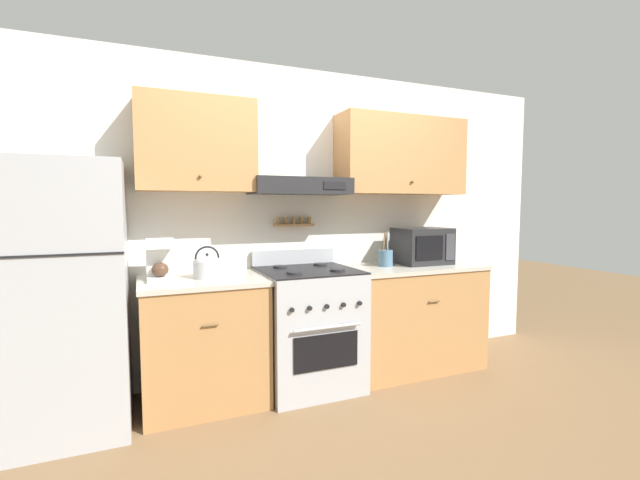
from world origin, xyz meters
TOP-DOWN VIEW (x-y plane):
  - ground_plane at (0.00, 0.00)m, footprint 16.00×16.00m
  - wall_back at (0.07, 0.65)m, footprint 5.20×0.46m
  - counter_left at (-0.79, 0.35)m, footprint 0.86×0.69m
  - counter_right at (0.96, 0.35)m, footprint 1.20×0.69m
  - stove_range at (0.00, 0.32)m, footprint 0.72×0.74m
  - refrigerator at (-1.68, 0.30)m, footprint 0.81×0.76m
  - tea_kettle at (-0.75, 0.36)m, footprint 0.26×0.20m
  - coffee_maker at (-1.07, 0.39)m, footprint 0.17×0.21m
  - microwave at (1.11, 0.38)m, footprint 0.45×0.36m
  - utensil_crock at (0.72, 0.36)m, footprint 0.12×0.12m

SIDE VIEW (x-z plane):
  - ground_plane at x=0.00m, z-range 0.00..0.00m
  - counter_right at x=0.96m, z-range 0.00..0.90m
  - counter_left at x=-0.79m, z-range 0.00..0.90m
  - stove_range at x=0.00m, z-range -0.06..0.99m
  - refrigerator at x=-1.68m, z-range 0.00..1.69m
  - utensil_crock at x=0.72m, z-range 0.83..1.12m
  - tea_kettle at x=-0.75m, z-range 0.87..1.10m
  - coffee_maker at x=-1.07m, z-range 0.90..1.20m
  - microwave at x=1.11m, z-range 0.90..1.22m
  - wall_back at x=0.07m, z-range 0.17..2.72m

